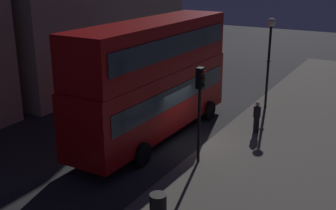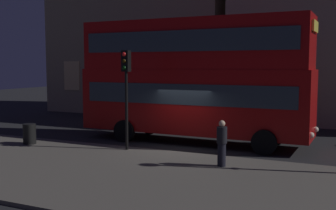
% 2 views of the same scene
% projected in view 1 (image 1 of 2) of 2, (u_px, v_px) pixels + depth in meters
% --- Properties ---
extents(ground_plane, '(80.00, 80.00, 0.00)m').
position_uv_depth(ground_plane, '(188.00, 143.00, 20.03)').
color(ground_plane, '#232326').
extents(sidewalk_slab, '(44.00, 7.42, 0.12)m').
position_uv_depth(sidewalk_slab, '(283.00, 163.00, 17.90)').
color(sidewalk_slab, '#5B564F').
rests_on(sidewalk_slab, ground).
extents(double_decker_bus, '(10.74, 2.87, 5.60)m').
position_uv_depth(double_decker_bus, '(154.00, 75.00, 19.84)').
color(double_decker_bus, '#9E0C0C').
rests_on(double_decker_bus, ground).
extents(traffic_light_near_kerb, '(0.33, 0.37, 4.04)m').
position_uv_depth(traffic_light_near_kerb, '(200.00, 95.00, 17.03)').
color(traffic_light_near_kerb, black).
rests_on(traffic_light_near_kerb, sidewalk_slab).
extents(traffic_light_far_side, '(0.32, 0.36, 3.79)m').
position_uv_depth(traffic_light_far_side, '(195.00, 42.00, 30.78)').
color(traffic_light_far_side, black).
rests_on(traffic_light_far_side, ground).
extents(street_lamp, '(0.47, 0.47, 5.11)m').
position_uv_depth(street_lamp, '(270.00, 44.00, 23.72)').
color(street_lamp, black).
rests_on(street_lamp, sidewalk_slab).
extents(pedestrian, '(0.36, 0.36, 1.58)m').
position_uv_depth(pedestrian, '(257.00, 117.00, 20.80)').
color(pedestrian, black).
rests_on(pedestrian, sidewalk_slab).
extents(litter_bin, '(0.56, 0.56, 0.89)m').
position_uv_depth(litter_bin, '(158.00, 207.00, 13.73)').
color(litter_bin, black).
rests_on(litter_bin, sidewalk_slab).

